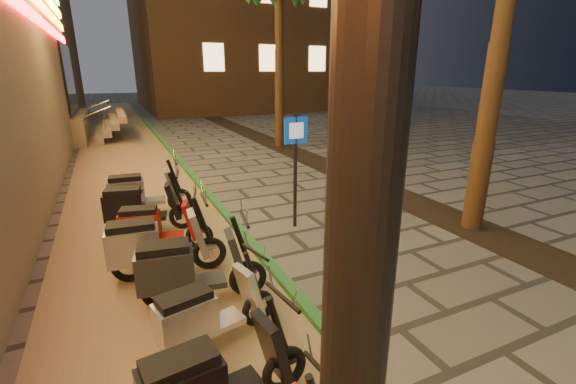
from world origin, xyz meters
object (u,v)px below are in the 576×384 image
pedestrian_sign (295,155)px  scooter_7 (155,227)px  scooter_3 (210,382)px  scooter_8 (139,207)px  scooter_6 (153,246)px  scooter_4 (205,314)px  scooter_9 (140,193)px  scooter_5 (186,270)px

pedestrian_sign → scooter_7: size_ratio=1.47×
scooter_3 → scooter_8: (-0.20, 5.06, 0.03)m
scooter_6 → scooter_8: size_ratio=1.04×
scooter_3 → scooter_8: 5.07m
scooter_8 → pedestrian_sign: bearing=-7.2°
scooter_4 → scooter_7: (-0.22, 2.91, 0.02)m
scooter_4 → scooter_6: scooter_6 is taller
scooter_4 → scooter_6: (-0.35, 1.98, 0.08)m
scooter_9 → scooter_8: bearing=-91.0°
scooter_6 → scooter_4: bearing=-74.3°
scooter_8 → scooter_7: bearing=-68.5°
scooter_3 → scooter_5: scooter_5 is taller
pedestrian_sign → scooter_6: 3.25m
scooter_3 → scooter_6: 3.05m
pedestrian_sign → scooter_6: bearing=-165.5°
scooter_5 → scooter_3: bearing=-86.1°
scooter_5 → scooter_8: 3.01m
scooter_3 → scooter_4: (0.20, 1.06, -0.03)m
scooter_6 → scooter_8: bearing=96.9°
pedestrian_sign → scooter_3: size_ratio=1.43×
scooter_6 → scooter_5: bearing=-65.2°
scooter_3 → scooter_7: scooter_3 is taller
scooter_3 → scooter_4: 1.08m
scooter_9 → scooter_7: bearing=-82.9°
scooter_6 → scooter_9: (0.06, 3.02, -0.01)m
scooter_7 → scooter_9: size_ratio=0.90×
scooter_6 → scooter_9: 3.02m
scooter_7 → scooter_3: bearing=-75.7°
scooter_6 → scooter_9: bearing=94.5°
pedestrian_sign → scooter_9: size_ratio=1.33×
scooter_6 → scooter_7: size_ratio=1.13×
scooter_4 → scooter_5: 1.02m
scooter_5 → scooter_6: (-0.34, 0.97, 0.01)m
scooter_4 → scooter_9: size_ratio=0.87×
scooter_4 → scooter_9: (-0.29, 5.00, 0.07)m
scooter_3 → pedestrian_sign: bearing=47.1°
scooter_4 → scooter_5: size_ratio=0.86×
scooter_3 → scooter_8: scooter_8 is taller
scooter_3 → scooter_6: (-0.15, 3.04, 0.05)m
scooter_3 → scooter_6: scooter_6 is taller
scooter_8 → scooter_9: size_ratio=0.99×
scooter_6 → scooter_7: (0.13, 0.92, -0.06)m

